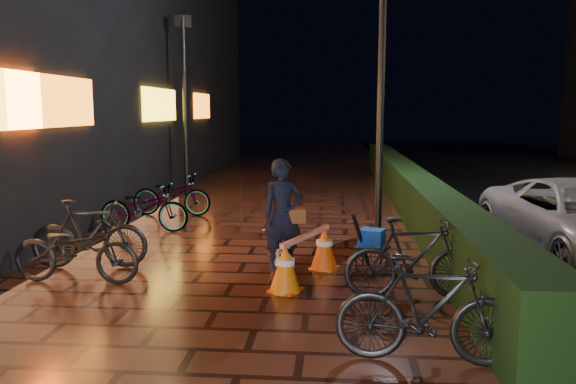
{
  "coord_description": "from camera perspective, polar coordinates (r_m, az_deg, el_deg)",
  "views": [
    {
      "loc": [
        1.43,
        -6.5,
        2.44
      ],
      "look_at": [
        0.67,
        2.68,
        1.1
      ],
      "focal_mm": 35.0,
      "sensor_mm": 36.0,
      "label": 1
    }
  ],
  "objects": [
    {
      "name": "ground",
      "position": [
        7.09,
        -7.33,
        -11.92
      ],
      "size": [
        80.0,
        80.0,
        0.0
      ],
      "primitive_type": "plane",
      "color": "#381911",
      "rests_on": "ground"
    },
    {
      "name": "parked_bikes_storefront",
      "position": [
        10.78,
        -15.81,
        -2.41
      ],
      "size": [
        2.08,
        5.94,
        1.08
      ],
      "color": "black",
      "rests_on": "ground"
    },
    {
      "name": "lamp_post_hedge",
      "position": [
        11.48,
        9.44,
        10.9
      ],
      "size": [
        0.52,
        0.21,
        5.43
      ],
      "color": "black",
      "rests_on": "ground"
    },
    {
      "name": "lamp_post_sf",
      "position": [
        16.64,
        -10.44,
        9.42
      ],
      "size": [
        0.49,
        0.16,
        5.11
      ],
      "color": "black",
      "rests_on": "ground"
    },
    {
      "name": "traffic_barrier",
      "position": [
        8.21,
        1.85,
        -6.56
      ],
      "size": [
        1.0,
        1.65,
        0.68
      ],
      "color": "#D7630B",
      "rests_on": "ground"
    },
    {
      "name": "storefront_block",
      "position": [
        21.16,
        -27.12,
        12.98
      ],
      "size": [
        12.09,
        22.0,
        9.0
      ],
      "color": "black",
      "rests_on": "ground"
    },
    {
      "name": "cyclist",
      "position": [
        8.34,
        -0.59,
        -4.14
      ],
      "size": [
        0.83,
        1.29,
        1.75
      ],
      "color": "silver",
      "rests_on": "ground"
    },
    {
      "name": "hedge",
      "position": [
        14.75,
        11.99,
        0.54
      ],
      "size": [
        0.7,
        20.0,
        1.0
      ],
      "primitive_type": "cube",
      "color": "black",
      "rests_on": "ground"
    },
    {
      "name": "parked_bikes_hedge",
      "position": [
        6.58,
        13.25,
        -8.74
      ],
      "size": [
        1.95,
        2.55,
        1.08
      ],
      "color": "black",
      "rests_on": "ground"
    },
    {
      "name": "cart_assembly",
      "position": [
        8.73,
        8.44,
        -4.86
      ],
      "size": [
        0.64,
        0.55,
        0.92
      ],
      "color": "black",
      "rests_on": "ground"
    }
  ]
}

